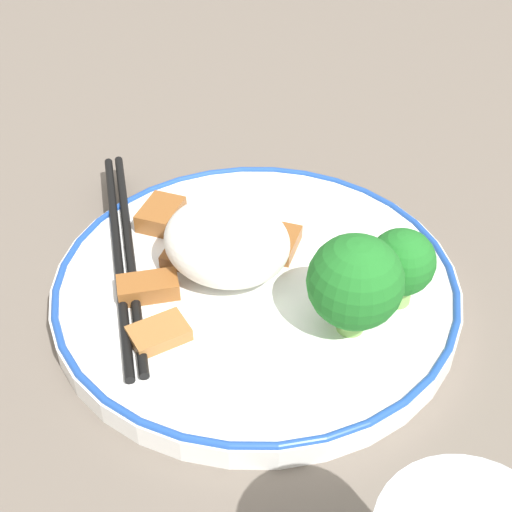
# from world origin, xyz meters

# --- Properties ---
(ground_plane) EXTENTS (3.00, 3.00, 0.00)m
(ground_plane) POSITION_xyz_m (0.00, 0.00, 0.00)
(ground_plane) COLOR #665B51
(plate) EXTENTS (0.27, 0.27, 0.02)m
(plate) POSITION_xyz_m (0.00, 0.00, 0.01)
(plate) COLOR white
(plate) RESTS_ON ground_plane
(rice_mound) EXTENTS (0.08, 0.07, 0.05)m
(rice_mound) POSITION_xyz_m (-0.02, 0.00, 0.04)
(rice_mound) COLOR white
(rice_mound) RESTS_ON plate
(broccoli_back_left) EXTENTS (0.06, 0.06, 0.07)m
(broccoli_back_left) POSITION_xyz_m (0.07, -0.03, 0.05)
(broccoli_back_left) COLOR #7FB756
(broccoli_back_left) RESTS_ON plate
(broccoli_back_center) EXTENTS (0.04, 0.04, 0.05)m
(broccoli_back_center) POSITION_xyz_m (0.09, 0.01, 0.05)
(broccoli_back_center) COLOR #7FB756
(broccoli_back_center) RESTS_ON plate
(meat_near_front) EXTENTS (0.03, 0.04, 0.01)m
(meat_near_front) POSITION_xyz_m (0.01, 0.03, 0.02)
(meat_near_front) COLOR brown
(meat_near_front) RESTS_ON plate
(meat_near_left) EXTENTS (0.04, 0.04, 0.01)m
(meat_near_left) POSITION_xyz_m (-0.04, -0.07, 0.02)
(meat_near_left) COLOR #9E6633
(meat_near_left) RESTS_ON plate
(meat_near_right) EXTENTS (0.04, 0.04, 0.01)m
(meat_near_right) POSITION_xyz_m (-0.06, -0.03, 0.02)
(meat_near_right) COLOR brown
(meat_near_right) RESTS_ON plate
(meat_near_back) EXTENTS (0.03, 0.03, 0.01)m
(meat_near_back) POSITION_xyz_m (-0.05, 0.01, 0.02)
(meat_near_back) COLOR brown
(meat_near_back) RESTS_ON plate
(meat_on_rice_edge) EXTENTS (0.03, 0.04, 0.01)m
(meat_on_rice_edge) POSITION_xyz_m (-0.08, 0.04, 0.02)
(meat_on_rice_edge) COLOR brown
(meat_on_rice_edge) RESTS_ON plate
(chopsticks) EXTENTS (0.13, 0.21, 0.01)m
(chopsticks) POSITION_xyz_m (-0.09, -0.00, 0.02)
(chopsticks) COLOR black
(chopsticks) RESTS_ON plate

